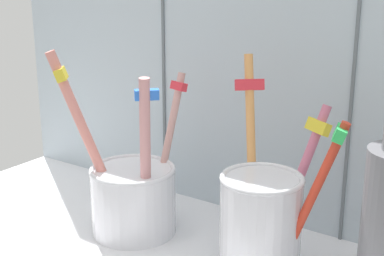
{
  "coord_description": "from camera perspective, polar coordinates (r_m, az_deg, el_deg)",
  "views": [
    {
      "loc": [
        26.64,
        -37.76,
        27.86
      ],
      "look_at": [
        0.0,
        0.95,
        13.94
      ],
      "focal_mm": 52.31,
      "sensor_mm": 36.0,
      "label": 1
    }
  ],
  "objects": [
    {
      "name": "tile_wall_back",
      "position": [
        0.57,
        6.46,
        10.97
      ],
      "size": [
        64.0,
        2.2,
        45.0
      ],
      "color": "#B2C1CC",
      "rests_on": "ground"
    },
    {
      "name": "toothbrush_cup_left",
      "position": [
        0.56,
        -6.04,
        -6.7
      ],
      "size": [
        10.32,
        11.44,
        18.35
      ],
      "color": "silver",
      "rests_on": "counter_slab"
    },
    {
      "name": "toothbrush_cup_right",
      "position": [
        0.48,
        7.15,
        -9.31
      ],
      "size": [
        11.97,
        9.41,
        18.14
      ],
      "color": "silver",
      "rests_on": "counter_slab"
    }
  ]
}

